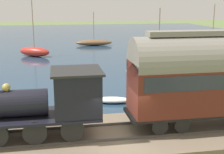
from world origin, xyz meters
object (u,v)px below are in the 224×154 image
object	(u,v)px
steam_locomotive	(48,100)
sailboat_red	(34,51)
passenger_coach	(215,74)
sailboat_brown	(94,43)
sailboat_gray	(210,63)
sailboat_white	(158,71)
rowboat_mid_harbor	(112,100)

from	to	relation	value
steam_locomotive	sailboat_red	size ratio (longest dim) A/B	0.84
steam_locomotive	passenger_coach	distance (m)	8.05
sailboat_brown	sailboat_gray	world-z (taller)	sailboat_gray
passenger_coach	sailboat_white	size ratio (longest dim) A/B	1.43
passenger_coach	sailboat_gray	xyz separation A→B (m)	(15.11, -7.82, -2.54)
sailboat_red	rowboat_mid_harbor	xyz separation A→B (m)	(-19.79, -6.10, -0.43)
steam_locomotive	passenger_coach	bearing A→B (deg)	-90.00
sailboat_white	rowboat_mid_harbor	distance (m)	8.57
sailboat_brown	sailboat_gray	xyz separation A→B (m)	(-19.12, -9.50, 0.09)
sailboat_brown	sailboat_red	xyz separation A→B (m)	(-8.73, 8.44, 0.16)
sailboat_gray	sailboat_white	bearing A→B (deg)	109.38
sailboat_gray	sailboat_red	xyz separation A→B (m)	(10.39, 17.94, 0.07)
sailboat_brown	passenger_coach	bearing A→B (deg)	-173.81
rowboat_mid_harbor	sailboat_brown	bearing A→B (deg)	7.14
steam_locomotive	rowboat_mid_harbor	xyz separation A→B (m)	(5.72, -3.99, -2.03)
sailboat_gray	rowboat_mid_harbor	bearing A→B (deg)	125.09
passenger_coach	sailboat_white	xyz separation A→B (m)	(12.40, -1.35, -2.57)
sailboat_red	rowboat_mid_harbor	distance (m)	20.71
sailboat_white	sailboat_brown	size ratio (longest dim) A/B	1.06
steam_locomotive	sailboat_red	xyz separation A→B (m)	(25.50, 2.12, -1.60)
passenger_coach	rowboat_mid_harbor	xyz separation A→B (m)	(5.72, 4.02, -2.90)
sailboat_gray	steam_locomotive	bearing A→B (deg)	130.33
sailboat_red	passenger_coach	bearing A→B (deg)	-124.51
steam_locomotive	sailboat_white	distance (m)	15.62
sailboat_white	sailboat_gray	xyz separation A→B (m)	(2.71, -6.47, 0.03)
steam_locomotive	sailboat_gray	bearing A→B (deg)	-46.31
steam_locomotive	sailboat_white	bearing A→B (deg)	-37.01
passenger_coach	sailboat_red	distance (m)	27.55
sailboat_brown	sailboat_red	size ratio (longest dim) A/B	0.75
steam_locomotive	sailboat_brown	xyz separation A→B (m)	(34.24, -6.33, -1.77)
sailboat_gray	passenger_coach	bearing A→B (deg)	149.29
steam_locomotive	passenger_coach	xyz separation A→B (m)	(-0.00, -8.00, 0.86)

